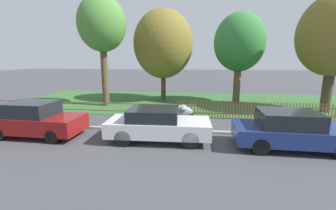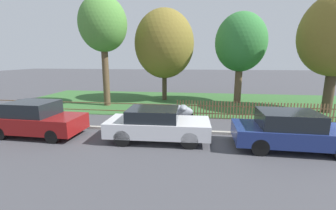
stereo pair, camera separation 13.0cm
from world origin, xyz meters
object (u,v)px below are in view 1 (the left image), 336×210
at_px(parked_car_silver_hatchback, 36,119).
at_px(tree_nearest_kerb, 102,25).
at_px(tree_mid_park, 239,43).
at_px(covered_motorcycle, 175,111).
at_px(tree_far_left, 335,35).
at_px(tree_behind_motorcycle, 163,44).
at_px(parked_car_black_saloon, 158,124).
at_px(parked_car_navy_estate, 291,130).

height_order(parked_car_silver_hatchback, tree_nearest_kerb, tree_nearest_kerb).
xyz_separation_m(parked_car_silver_hatchback, tree_mid_park, (10.07, 9.02, 3.76)).
distance_m(covered_motorcycle, tree_far_left, 10.81).
relative_size(parked_car_silver_hatchback, tree_far_left, 0.55).
distance_m(tree_behind_motorcycle, tree_far_left, 11.28).
bearing_deg(tree_behind_motorcycle, tree_far_left, -15.28).
bearing_deg(covered_motorcycle, tree_far_left, 18.14).
height_order(parked_car_black_saloon, covered_motorcycle, parked_car_black_saloon).
bearing_deg(parked_car_black_saloon, covered_motorcycle, 78.16).
bearing_deg(parked_car_silver_hatchback, tree_behind_motorcycle, 67.33).
bearing_deg(parked_car_navy_estate, parked_car_black_saloon, 178.80).
relative_size(parked_car_black_saloon, tree_nearest_kerb, 0.56).
relative_size(covered_motorcycle, tree_nearest_kerb, 0.28).
height_order(parked_car_navy_estate, tree_nearest_kerb, tree_nearest_kerb).
relative_size(parked_car_silver_hatchback, tree_nearest_kerb, 0.52).
height_order(parked_car_black_saloon, tree_behind_motorcycle, tree_behind_motorcycle).
xyz_separation_m(covered_motorcycle, tree_nearest_kerb, (-5.40, 3.87, 5.01)).
distance_m(parked_car_black_saloon, tree_nearest_kerb, 9.58).
height_order(tree_behind_motorcycle, tree_far_left, tree_far_left).
bearing_deg(parked_car_black_saloon, parked_car_silver_hatchback, 179.16).
height_order(tree_behind_motorcycle, tree_mid_park, tree_behind_motorcycle).
bearing_deg(tree_nearest_kerb, covered_motorcycle, -35.62).
bearing_deg(parked_car_silver_hatchback, parked_car_navy_estate, 1.10).
distance_m(parked_car_silver_hatchback, parked_car_navy_estate, 10.53).
xyz_separation_m(tree_nearest_kerb, tree_behind_motorcycle, (3.83, 2.73, -1.14)).
relative_size(parked_car_black_saloon, covered_motorcycle, 2.04).
xyz_separation_m(parked_car_black_saloon, tree_nearest_kerb, (-4.92, 6.60, 4.91)).
relative_size(tree_nearest_kerb, tree_far_left, 1.05).
bearing_deg(parked_car_navy_estate, parked_car_silver_hatchback, -179.46).
relative_size(covered_motorcycle, tree_behind_motorcycle, 0.29).
bearing_deg(covered_motorcycle, tree_behind_motorcycle, 100.19).
xyz_separation_m(parked_car_black_saloon, tree_far_left, (9.80, 6.36, 4.02)).
xyz_separation_m(tree_mid_park, tree_far_left, (5.11, -2.57, 0.22)).
relative_size(parked_car_black_saloon, tree_mid_park, 0.64).
distance_m(parked_car_black_saloon, parked_car_navy_estate, 5.16).
relative_size(tree_mid_park, tree_far_left, 0.92).
bearing_deg(tree_far_left, tree_behind_motorcycle, 164.72).
bearing_deg(tree_nearest_kerb, parked_car_black_saloon, -53.33).
distance_m(parked_car_navy_estate, tree_mid_park, 9.92).
bearing_deg(parked_car_navy_estate, tree_nearest_kerb, 147.15).
bearing_deg(parked_car_black_saloon, tree_mid_park, 60.51).
xyz_separation_m(tree_behind_motorcycle, tree_mid_park, (5.78, -0.40, 0.03)).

